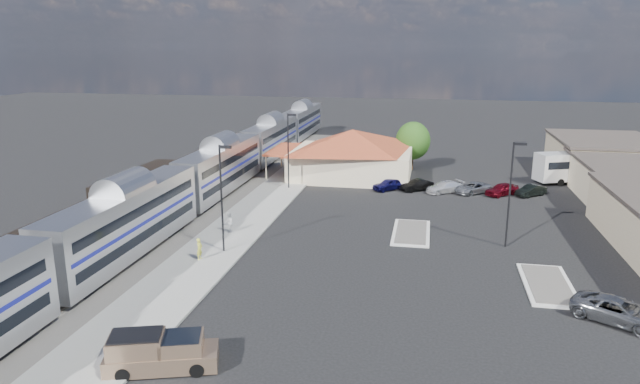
% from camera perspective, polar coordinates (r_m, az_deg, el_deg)
% --- Properties ---
extents(ground, '(280.00, 280.00, 0.00)m').
position_cam_1_polar(ground, '(51.03, 4.51, -4.58)').
color(ground, black).
rests_on(ground, ground).
extents(railbed, '(16.00, 100.00, 0.12)m').
position_cam_1_polar(railbed, '(64.00, -13.63, -0.95)').
color(railbed, '#4C4944').
rests_on(railbed, ground).
extents(platform, '(5.50, 92.00, 0.18)m').
position_cam_1_polar(platform, '(59.02, -6.45, -1.89)').
color(platform, gray).
rests_on(platform, ground).
extents(passenger_train, '(3.00, 104.00, 5.55)m').
position_cam_1_polar(passenger_train, '(66.14, -9.84, 2.24)').
color(passenger_train, silver).
rests_on(passenger_train, ground).
extents(freight_cars, '(2.80, 46.00, 4.00)m').
position_cam_1_polar(freight_cars, '(61.79, -17.63, 0.01)').
color(freight_cars, black).
rests_on(freight_cars, ground).
extents(station_depot, '(18.35, 12.24, 6.20)m').
position_cam_1_polar(station_depot, '(73.88, 3.20, 3.91)').
color(station_depot, beige).
rests_on(station_depot, ground).
extents(traffic_island_south, '(3.30, 7.50, 0.21)m').
position_cam_1_polar(traffic_island_south, '(52.64, 9.11, -4.00)').
color(traffic_island_south, silver).
rests_on(traffic_island_south, ground).
extents(traffic_island_north, '(3.30, 7.50, 0.21)m').
position_cam_1_polar(traffic_island_north, '(44.11, 21.82, -8.59)').
color(traffic_island_north, silver).
rests_on(traffic_island_north, ground).
extents(lamp_plat_s, '(1.08, 0.25, 9.00)m').
position_cam_1_polar(lamp_plat_s, '(46.37, -9.74, 0.19)').
color(lamp_plat_s, black).
rests_on(lamp_plat_s, ground).
extents(lamp_plat_n, '(1.08, 0.25, 9.00)m').
position_cam_1_polar(lamp_plat_n, '(66.94, -3.13, 4.73)').
color(lamp_plat_n, black).
rests_on(lamp_plat_n, ground).
extents(lamp_lot, '(1.08, 0.25, 9.00)m').
position_cam_1_polar(lamp_lot, '(49.75, 18.61, 0.60)').
color(lamp_lot, black).
rests_on(lamp_lot, ground).
extents(tree_depot, '(4.71, 4.71, 6.63)m').
position_cam_1_polar(tree_depot, '(79.02, 9.27, 5.08)').
color(tree_depot, '#382314').
rests_on(tree_depot, ground).
extents(pickup_truck, '(6.15, 3.78, 2.00)m').
position_cam_1_polar(pickup_truck, '(32.14, -15.52, -15.23)').
color(pickup_truck, '#9B7A5F').
rests_on(pickup_truck, ground).
extents(suv, '(5.97, 5.04, 1.52)m').
position_cam_1_polar(suv, '(40.20, 27.71, -10.49)').
color(suv, gray).
rests_on(suv, ground).
extents(coach_bus, '(12.06, 6.94, 3.84)m').
position_cam_1_polar(coach_bus, '(77.92, 24.75, 2.46)').
color(coach_bus, white).
rests_on(coach_bus, ground).
extents(person_a, '(0.48, 0.68, 1.73)m').
position_cam_1_polar(person_a, '(46.13, -11.96, -5.57)').
color(person_a, '#CBCD40').
rests_on(person_a, platform).
extents(person_b, '(0.95, 1.08, 1.87)m').
position_cam_1_polar(person_b, '(52.18, -9.13, -3.01)').
color(person_b, silver).
rests_on(person_b, platform).
extents(parked_car_a, '(4.26, 3.86, 1.41)m').
position_cam_1_polar(parked_car_a, '(67.81, 6.95, 0.77)').
color(parked_car_a, '#0E0D43').
rests_on(parked_car_a, ground).
extents(parked_car_b, '(4.04, 3.49, 1.32)m').
position_cam_1_polar(parked_car_b, '(67.98, 9.66, 0.67)').
color(parked_car_b, black).
rests_on(parked_car_b, ground).
extents(parked_car_c, '(4.88, 4.19, 1.34)m').
position_cam_1_polar(parked_car_c, '(67.70, 12.35, 0.49)').
color(parked_car_c, white).
rests_on(parked_car_c, ground).
extents(parked_car_d, '(4.92, 4.63, 1.29)m').
position_cam_1_polar(parked_car_d, '(68.16, 15.04, 0.40)').
color(parked_car_d, gray).
rests_on(parked_car_d, ground).
extents(parked_car_e, '(4.27, 4.05, 1.43)m').
position_cam_1_polar(parked_car_e, '(68.17, 17.73, 0.27)').
color(parked_car_e, maroon).
rests_on(parked_car_e, ground).
extents(parked_car_f, '(3.84, 3.59, 1.29)m').
position_cam_1_polar(parked_car_f, '(68.94, 20.34, 0.14)').
color(parked_car_f, black).
rests_on(parked_car_f, ground).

